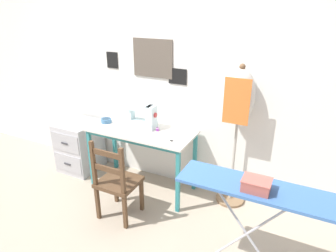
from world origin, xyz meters
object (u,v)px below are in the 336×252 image
(scissors, at_px, (174,140))
(dress_form, at_px, (239,106))
(storage_box, at_px, (256,185))
(filing_cabinet, at_px, (80,146))
(wooden_chair, at_px, (117,182))
(ironing_board, at_px, (252,192))
(sewing_machine, at_px, (144,117))
(fabric_bowl, at_px, (106,120))
(thread_spool_near_machine, at_px, (157,130))

(scissors, bearing_deg, dress_form, 27.84)
(storage_box, bearing_deg, dress_form, 111.57)
(scissors, height_order, filing_cabinet, scissors)
(wooden_chair, height_order, dress_form, dress_form)
(dress_form, distance_m, ironing_board, 1.07)
(ironing_board, bearing_deg, storage_box, -57.11)
(scissors, distance_m, wooden_chair, 0.73)
(sewing_machine, bearing_deg, fabric_bowl, -171.97)
(dress_form, height_order, storage_box, dress_form)
(scissors, xyz_separation_m, storage_box, (0.97, -0.70, 0.15))
(filing_cabinet, height_order, dress_form, dress_form)
(thread_spool_near_machine, relative_size, dress_form, 0.03)
(sewing_machine, relative_size, thread_spool_near_machine, 8.18)
(scissors, bearing_deg, fabric_bowl, 174.23)
(storage_box, bearing_deg, wooden_chair, 171.33)
(ironing_board, height_order, storage_box, storage_box)
(scissors, bearing_deg, ironing_board, -34.62)
(sewing_machine, distance_m, storage_box, 1.68)
(filing_cabinet, bearing_deg, wooden_chair, -30.11)
(ironing_board, bearing_deg, filing_cabinet, 162.23)
(sewing_machine, height_order, wooden_chair, sewing_machine)
(fabric_bowl, height_order, storage_box, storage_box)
(sewing_machine, relative_size, wooden_chair, 0.38)
(ironing_board, distance_m, storage_box, 0.11)
(sewing_machine, bearing_deg, scissors, -19.59)
(scissors, bearing_deg, sewing_machine, 160.41)
(scissors, bearing_deg, thread_spool_near_machine, 153.20)
(sewing_machine, distance_m, fabric_bowl, 0.50)
(ironing_board, bearing_deg, wooden_chair, 173.03)
(fabric_bowl, xyz_separation_m, thread_spool_near_machine, (0.68, 0.04, -0.01))
(filing_cabinet, bearing_deg, dress_form, 5.25)
(wooden_chair, bearing_deg, filing_cabinet, 149.89)
(thread_spool_near_machine, distance_m, dress_form, 0.94)
(sewing_machine, distance_m, dress_form, 1.08)
(wooden_chair, xyz_separation_m, storage_box, (1.39, -0.21, 0.51))
(storage_box, bearing_deg, filing_cabinet, 161.46)
(sewing_machine, distance_m, wooden_chair, 0.81)
(thread_spool_near_machine, height_order, filing_cabinet, thread_spool_near_machine)
(dress_form, bearing_deg, thread_spool_near_machine, -168.92)
(fabric_bowl, bearing_deg, ironing_board, -21.52)
(dress_form, bearing_deg, scissors, -152.16)
(wooden_chair, distance_m, ironing_board, 1.43)
(thread_spool_near_machine, bearing_deg, storage_box, -33.82)
(fabric_bowl, relative_size, filing_cabinet, 0.19)
(fabric_bowl, distance_m, thread_spool_near_machine, 0.68)
(sewing_machine, xyz_separation_m, ironing_board, (1.41, -0.82, -0.08))
(sewing_machine, distance_m, filing_cabinet, 1.14)
(wooden_chair, bearing_deg, storage_box, -8.67)
(storage_box, bearing_deg, sewing_machine, 149.04)
(filing_cabinet, height_order, ironing_board, ironing_board)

